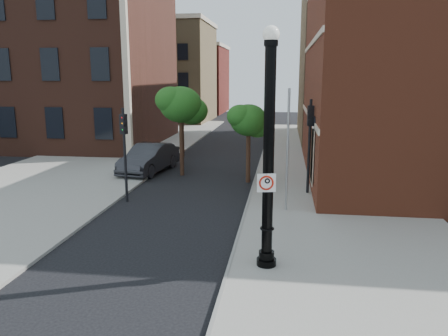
# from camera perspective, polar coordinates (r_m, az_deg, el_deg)

# --- Properties ---
(ground) EXTENTS (120.00, 120.00, 0.00)m
(ground) POSITION_cam_1_polar(r_m,az_deg,el_deg) (13.52, -8.49, -13.27)
(ground) COLOR black
(ground) RESTS_ON ground
(sidewalk_right) EXTENTS (8.00, 60.00, 0.12)m
(sidewalk_right) POSITION_cam_1_polar(r_m,az_deg,el_deg) (22.57, 13.79, -2.96)
(sidewalk_right) COLOR gray
(sidewalk_right) RESTS_ON ground
(sidewalk_left) EXTENTS (10.00, 50.00, 0.12)m
(sidewalk_left) POSITION_cam_1_polar(r_m,az_deg,el_deg) (32.76, -14.84, 1.57)
(sidewalk_left) COLOR gray
(sidewalk_left) RESTS_ON ground
(curb_edge) EXTENTS (0.10, 60.00, 0.14)m
(curb_edge) POSITION_cam_1_polar(r_m,az_deg,el_deg) (22.49, 3.73, -2.66)
(curb_edge) COLOR gray
(curb_edge) RESTS_ON ground
(victorian_building) EXTENTS (18.60, 14.60, 17.95)m
(victorian_building) POSITION_cam_1_polar(r_m,az_deg,el_deg) (40.81, -21.62, 15.37)
(victorian_building) COLOR #50291D
(victorian_building) RESTS_ON ground
(bg_building_tan_a) EXTENTS (12.00, 12.00, 12.00)m
(bg_building_tan_a) POSITION_cam_1_polar(r_m,az_deg,el_deg) (57.85, -7.92, 12.09)
(bg_building_tan_a) COLOR #8E744D
(bg_building_tan_a) RESTS_ON ground
(bg_building_red) EXTENTS (12.00, 12.00, 10.00)m
(bg_building_red) POSITION_cam_1_polar(r_m,az_deg,el_deg) (71.43, -4.81, 11.31)
(bg_building_red) COLOR maroon
(bg_building_red) RESTS_ON ground
(bg_building_tan_b) EXTENTS (22.00, 14.00, 14.00)m
(bg_building_tan_b) POSITION_cam_1_polar(r_m,az_deg,el_deg) (43.54, 25.09, 12.52)
(bg_building_tan_b) COLOR #8E744D
(bg_building_tan_b) RESTS_ON ground
(lamppost) EXTENTS (0.60, 0.60, 7.07)m
(lamppost) POSITION_cam_1_polar(r_m,az_deg,el_deg) (12.63, 5.82, 0.64)
(lamppost) COLOR black
(lamppost) RESTS_ON ground
(no_parking_sign) EXTENTS (0.54, 0.14, 0.54)m
(no_parking_sign) POSITION_cam_1_polar(r_m,az_deg,el_deg) (12.58, 5.58, -1.92)
(no_parking_sign) COLOR white
(no_parking_sign) RESTS_ON ground
(parked_car) EXTENTS (2.60, 5.45, 1.72)m
(parked_car) POSITION_cam_1_polar(r_m,az_deg,el_deg) (26.71, -9.74, 1.26)
(parked_car) COLOR #2A2A2F
(parked_car) RESTS_ON ground
(traffic_signal_left) EXTENTS (0.33, 0.38, 4.33)m
(traffic_signal_left) POSITION_cam_1_polar(r_m,az_deg,el_deg) (20.26, -12.91, 3.66)
(traffic_signal_left) COLOR black
(traffic_signal_left) RESTS_ON ground
(traffic_signal_right) EXTENTS (0.31, 0.39, 4.66)m
(traffic_signal_right) POSITION_cam_1_polar(r_m,az_deg,el_deg) (21.23, 11.15, 4.71)
(traffic_signal_right) COLOR black
(traffic_signal_right) RESTS_ON ground
(utility_pole) EXTENTS (0.10, 0.10, 5.25)m
(utility_pole) POSITION_cam_1_polar(r_m,az_deg,el_deg) (18.32, 8.29, 2.05)
(utility_pole) COLOR #999999
(utility_pole) RESTS_ON ground
(street_tree_a) EXTENTS (2.86, 2.59, 5.16)m
(street_tree_a) POSITION_cam_1_polar(r_m,az_deg,el_deg) (25.28, -5.58, 8.11)
(street_tree_a) COLOR black
(street_tree_a) RESTS_ON ground
(street_tree_b) EXTENTS (2.51, 2.27, 4.53)m
(street_tree_b) POSITION_cam_1_polar(r_m,az_deg,el_deg) (31.11, -5.46, 7.90)
(street_tree_b) COLOR black
(street_tree_b) RESTS_ON ground
(street_tree_c) EXTENTS (2.37, 2.14, 4.26)m
(street_tree_c) POSITION_cam_1_polar(r_m,az_deg,el_deg) (23.54, 3.30, 6.13)
(street_tree_c) COLOR black
(street_tree_c) RESTS_ON ground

